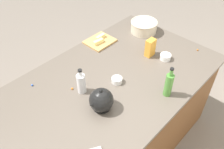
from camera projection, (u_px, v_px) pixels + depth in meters
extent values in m
plane|color=slate|center=(112.00, 139.00, 2.61)|extent=(12.00, 12.00, 0.00)
cube|color=brown|center=(112.00, 114.00, 2.32)|extent=(1.86, 1.11, 0.87)
cube|color=#60564C|center=(112.00, 80.00, 2.02)|extent=(1.92, 1.17, 0.03)
cylinder|color=beige|center=(144.00, 27.00, 2.52)|extent=(0.27, 0.27, 0.11)
cylinder|color=black|center=(144.00, 26.00, 2.52)|extent=(0.22, 0.22, 0.10)
torus|color=beige|center=(144.00, 22.00, 2.48)|extent=(0.28, 0.28, 0.02)
cylinder|color=white|center=(81.00, 84.00, 1.85)|extent=(0.07, 0.07, 0.17)
cylinder|color=white|center=(80.00, 73.00, 1.78)|extent=(0.03, 0.03, 0.05)
cylinder|color=black|center=(80.00, 70.00, 1.76)|extent=(0.03, 0.03, 0.01)
cylinder|color=#4C8C38|center=(169.00, 85.00, 1.81)|extent=(0.06, 0.06, 0.20)
cylinder|color=#4C8C38|center=(171.00, 73.00, 1.73)|extent=(0.03, 0.03, 0.06)
cylinder|color=black|center=(172.00, 69.00, 1.71)|extent=(0.03, 0.03, 0.01)
cylinder|color=black|center=(102.00, 107.00, 1.78)|extent=(0.13, 0.13, 0.01)
sphere|color=black|center=(101.00, 100.00, 1.73)|extent=(0.18, 0.18, 0.18)
cone|color=black|center=(93.00, 105.00, 1.67)|extent=(0.08, 0.03, 0.07)
sphere|color=black|center=(101.00, 91.00, 1.66)|extent=(0.02, 0.02, 0.02)
cube|color=tan|center=(100.00, 41.00, 2.41)|extent=(0.27, 0.23, 0.02)
cube|color=#F4E58C|center=(100.00, 37.00, 2.42)|extent=(0.11, 0.04, 0.04)
cube|color=#F4E58C|center=(98.00, 42.00, 2.35)|extent=(0.11, 0.05, 0.04)
cylinder|color=white|center=(165.00, 57.00, 2.19)|extent=(0.10, 0.10, 0.05)
cylinder|color=white|center=(117.00, 80.00, 1.96)|extent=(0.09, 0.09, 0.04)
cube|color=gold|center=(150.00, 48.00, 2.20)|extent=(0.09, 0.06, 0.17)
sphere|color=orange|center=(72.00, 89.00, 1.91)|extent=(0.02, 0.02, 0.02)
sphere|color=blue|center=(110.00, 95.00, 1.86)|extent=(0.02, 0.02, 0.02)
sphere|color=orange|center=(198.00, 50.00, 2.30)|extent=(0.02, 0.02, 0.02)
sphere|color=blue|center=(32.00, 85.00, 1.94)|extent=(0.02, 0.02, 0.02)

